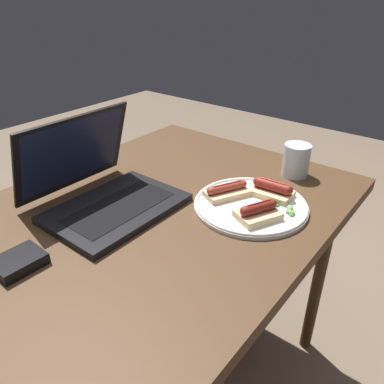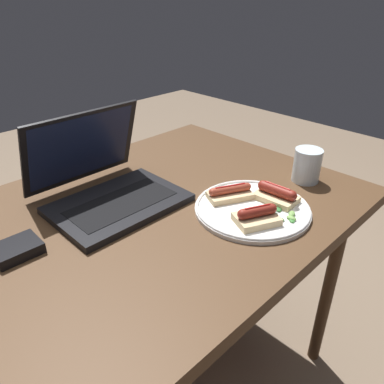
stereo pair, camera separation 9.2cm
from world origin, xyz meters
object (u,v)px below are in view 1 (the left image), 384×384
object	(u,v)px
laptop	(104,192)
plate	(251,205)
drinking_glass	(296,160)
external_drive	(19,262)

from	to	relation	value
laptop	plate	distance (m)	0.38
plate	drinking_glass	world-z (taller)	drinking_glass
plate	external_drive	bearing A→B (deg)	153.27
laptop	plate	xyz separation A→B (m)	(0.23, -0.30, -0.03)
plate	laptop	bearing A→B (deg)	127.19
plate	drinking_glass	size ratio (longest dim) A/B	3.01
plate	external_drive	distance (m)	0.56
laptop	drinking_glass	world-z (taller)	laptop
plate	external_drive	xyz separation A→B (m)	(-0.50, 0.25, 0.00)
external_drive	plate	bearing A→B (deg)	-25.28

